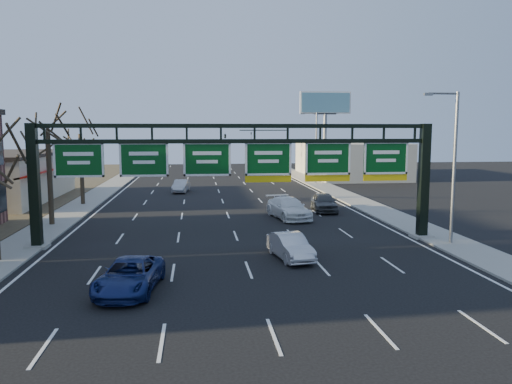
{
  "coord_description": "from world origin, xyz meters",
  "views": [
    {
      "loc": [
        -2.48,
        -21.65,
        6.79
      ],
      "look_at": [
        0.98,
        7.11,
        3.2
      ],
      "focal_mm": 35.0,
      "sensor_mm": 36.0,
      "label": 1
    }
  ],
  "objects": [
    {
      "name": "ground",
      "position": [
        0.0,
        0.0,
        0.0
      ],
      "size": [
        160.0,
        160.0,
        0.0
      ],
      "primitive_type": "plane",
      "color": "black",
      "rests_on": "ground"
    },
    {
      "name": "tree_far",
      "position": [
        -12.8,
        25.0,
        7.48
      ],
      "size": [
        3.6,
        3.6,
        8.86
      ],
      "color": "#2D2419",
      "rests_on": "sidewalk_left"
    },
    {
      "name": "streetlight_far",
      "position": [
        12.47,
        40.0,
        5.08
      ],
      "size": [
        2.15,
        0.22,
        9.0
      ],
      "color": "slate",
      "rests_on": "sidewalk_right"
    },
    {
      "name": "sign_gantry",
      "position": [
        0.16,
        8.0,
        4.63
      ],
      "size": [
        24.6,
        1.2,
        7.2
      ],
      "color": "black",
      "rests_on": "ground"
    },
    {
      "name": "sidewalk_right",
      "position": [
        12.8,
        20.0,
        0.06
      ],
      "size": [
        3.0,
        120.0,
        0.12
      ],
      "primitive_type": "cube",
      "color": "gray",
      "rests_on": "ground"
    },
    {
      "name": "car_silver_sedan",
      "position": [
        2.42,
        3.84,
        0.67
      ],
      "size": [
        2.09,
        4.26,
        1.34
      ],
      "primitive_type": "imported",
      "rotation": [
        0.0,
        0.0,
        0.17
      ],
      "color": "silver",
      "rests_on": "ground"
    },
    {
      "name": "car_silver_distant",
      "position": [
        -4.16,
        33.6,
        0.68
      ],
      "size": [
        1.99,
        4.26,
        1.35
      ],
      "primitive_type": "imported",
      "rotation": [
        0.0,
        0.0,
        -0.14
      ],
      "color": "#B3B3B8",
      "rests_on": "ground"
    },
    {
      "name": "streetlight_near",
      "position": [
        12.47,
        6.0,
        5.08
      ],
      "size": [
        2.15,
        0.22,
        9.0
      ],
      "color": "slate",
      "rests_on": "sidewalk_right"
    },
    {
      "name": "traffic_signal_mast",
      "position": [
        5.69,
        55.0,
        5.5
      ],
      "size": [
        10.16,
        0.54,
        7.0
      ],
      "color": "black",
      "rests_on": "ground"
    },
    {
      "name": "car_white_wagon",
      "position": [
        4.59,
        15.96,
        0.8
      ],
      "size": [
        3.23,
        5.84,
        1.6
      ],
      "primitive_type": "imported",
      "rotation": [
        0.0,
        0.0,
        0.19
      ],
      "color": "white",
      "rests_on": "ground"
    },
    {
      "name": "car_grey_far",
      "position": [
        8.19,
        18.95,
        0.78
      ],
      "size": [
        2.23,
        4.74,
        1.57
      ],
      "primitive_type": "imported",
      "rotation": [
        0.0,
        0.0,
        -0.08
      ],
      "color": "#3F4144",
      "rests_on": "ground"
    },
    {
      "name": "sidewalk_left",
      "position": [
        -12.8,
        20.0,
        0.06
      ],
      "size": [
        3.0,
        120.0,
        0.12
      ],
      "primitive_type": "cube",
      "color": "gray",
      "rests_on": "ground"
    },
    {
      "name": "car_blue_suv",
      "position": [
        -5.35,
        -0.64,
        0.68
      ],
      "size": [
        2.87,
        5.16,
        1.36
      ],
      "primitive_type": "imported",
      "rotation": [
        0.0,
        0.0,
        -0.13
      ],
      "color": "navy",
      "rests_on": "ground"
    },
    {
      "name": "lane_markings",
      "position": [
        0.0,
        20.0,
        0.01
      ],
      "size": [
        21.6,
        120.0,
        0.01
      ],
      "primitive_type": "cube",
      "color": "white",
      "rests_on": "ground"
    },
    {
      "name": "billboard_right",
      "position": [
        15.0,
        44.98,
        9.06
      ],
      "size": [
        7.0,
        0.5,
        12.0
      ],
      "color": "slate",
      "rests_on": "ground"
    },
    {
      "name": "tree_mid",
      "position": [
        -12.8,
        15.0,
        7.85
      ],
      "size": [
        3.6,
        3.6,
        9.24
      ],
      "color": "#2D2419",
      "rests_on": "sidewalk_left"
    },
    {
      "name": "building_right_distant",
      "position": [
        20.0,
        50.0,
        2.5
      ],
      "size": [
        12.0,
        20.0,
        5.0
      ],
      "primitive_type": "cube",
      "color": "beige",
      "rests_on": "ground"
    }
  ]
}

